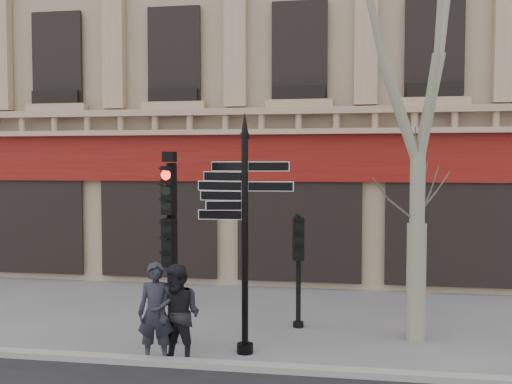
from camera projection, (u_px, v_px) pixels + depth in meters
ground at (277, 345)px, 10.85m from camera, size 80.00×80.00×0.00m
kerb at (267, 368)px, 9.47m from camera, size 80.00×0.25×0.12m
building at (316, 24)px, 22.69m from camera, size 28.00×15.52×18.00m
fingerpost at (245, 192)px, 10.24m from camera, size 2.08×2.08×4.39m
traffic_signal_main at (170, 223)px, 10.86m from camera, size 0.43×0.33×3.68m
traffic_signal_secondary at (299, 251)px, 11.95m from camera, size 0.45×0.37×2.33m
plane_tree at (420, 18)px, 10.83m from camera, size 3.34×3.34×8.86m
pedestrian_a at (156, 313)px, 9.83m from camera, size 0.69×0.50×1.76m
pedestrian_b at (179, 315)px, 9.77m from camera, size 1.00×0.88×1.73m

